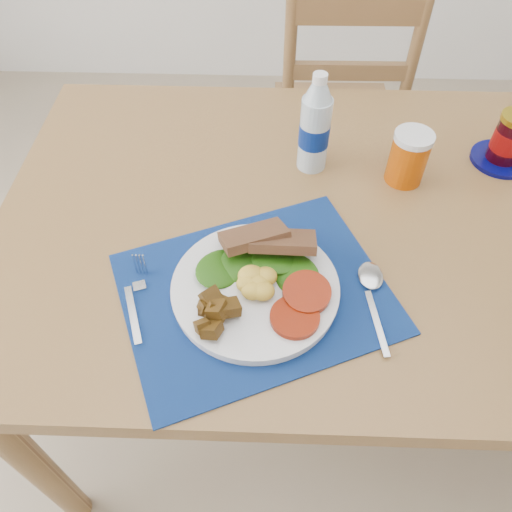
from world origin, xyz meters
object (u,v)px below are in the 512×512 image
Objects in this scene: water_bottle at (315,128)px; chair_far at (340,92)px; jam_on_saucer at (508,142)px; breakfast_plate at (252,287)px; juice_glass at (408,159)px.

chair_far is at bearing 77.48° from water_bottle.
jam_on_saucer is at bearing 3.88° from water_bottle.
juice_glass is (0.31, 0.31, 0.03)m from breakfast_plate.
chair_far is 1.00m from breakfast_plate.
breakfast_plate is at bearing -134.46° from juice_glass.
breakfast_plate is 0.44m from juice_glass.
chair_far is 5.07× the size of water_bottle.
chair_far is at bearing 62.18° from breakfast_plate.
breakfast_plate is 0.38m from water_bottle.
water_bottle is 1.69× the size of jam_on_saucer.
water_bottle is (-0.13, -0.60, 0.28)m from chair_far.
breakfast_plate is at bearing -108.09° from water_bottle.
water_bottle is 0.42m from jam_on_saucer.
jam_on_saucer reaches higher than juice_glass.
chair_far is 8.55× the size of jam_on_saucer.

